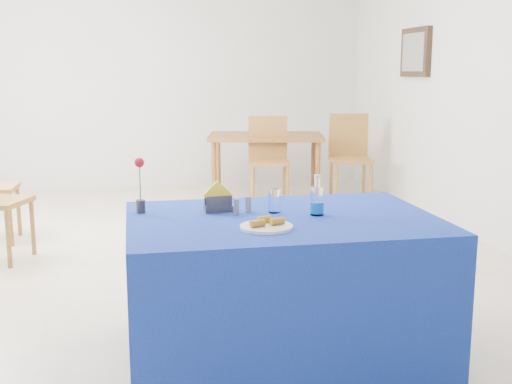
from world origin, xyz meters
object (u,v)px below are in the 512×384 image
Objects in this scene: blue_table at (282,286)px; water_bottle at (317,202)px; oak_table at (266,141)px; chair_bg_right at (350,151)px; chair_bg_left at (268,154)px; plate at (266,227)px.

blue_table is 7.44× the size of water_bottle.
oak_table is 1.48× the size of chair_bg_right.
chair_bg_left reaches higher than water_bottle.
blue_table is 0.49m from water_bottle.
oak_table is 1.51× the size of chair_bg_left.
chair_bg_right reaches higher than oak_table.
oak_table is at bearing 81.52° from water_bottle.
chair_bg_right is at bearing 3.64° from chair_bg_left.
plate reaches higher than oak_table.
blue_table is 4.42m from oak_table.
chair_bg_right reaches higher than water_bottle.
plate is at bearing -101.96° from oak_table.
blue_table is 4.22m from chair_bg_right.
plate is 0.40m from water_bottle.
chair_bg_right is at bearing 65.89° from blue_table.
chair_bg_left is at bearing -175.19° from chair_bg_right.
oak_table is (0.64, 4.32, -0.15)m from water_bottle.
plate is at bearing -143.65° from water_bottle.
plate is 0.26× the size of chair_bg_left.
water_bottle is 0.22× the size of chair_bg_left.
chair_bg_left is at bearing 77.64° from plate.
oak_table is 1.02m from chair_bg_right.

